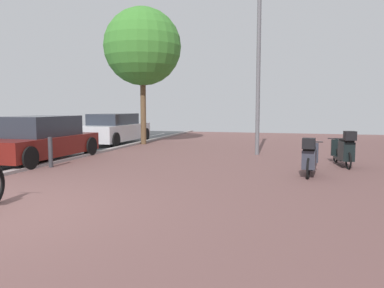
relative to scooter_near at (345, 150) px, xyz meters
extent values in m
cube|color=brown|center=(-0.94, -6.38, -0.49)|extent=(14.40, 40.00, 0.05)
torus|color=black|center=(0.06, -0.40, -0.24)|extent=(0.12, 0.50, 0.50)
torus|color=black|center=(-0.14, 0.93, -0.24)|extent=(0.12, 0.50, 0.50)
cube|color=black|center=(-0.04, 0.27, -0.26)|extent=(0.39, 0.79, 0.08)
cube|color=black|center=(0.02, -0.16, 0.00)|extent=(0.39, 0.63, 0.52)
cube|color=black|center=(0.02, -0.16, 0.29)|extent=(0.34, 0.57, 0.06)
cylinder|color=black|center=(-0.14, 0.91, 0.01)|extent=(0.09, 0.13, 0.50)
cube|color=black|center=(-0.13, 0.84, -0.02)|extent=(0.33, 0.13, 0.49)
cylinder|color=black|center=(-0.13, 0.89, 0.25)|extent=(0.52, 0.11, 0.03)
cube|color=black|center=(0.07, -0.45, 0.44)|extent=(0.32, 0.32, 0.24)
torus|color=black|center=(-1.01, -2.11, -0.23)|extent=(0.10, 0.53, 0.52)
torus|color=black|center=(-0.89, -0.84, -0.23)|extent=(0.10, 0.53, 0.52)
cube|color=#343743|center=(-0.95, -1.47, -0.25)|extent=(0.35, 0.74, 0.08)
cube|color=#343743|center=(-0.99, -1.88, -0.03)|extent=(0.35, 0.59, 0.43)
cube|color=black|center=(-0.99, -1.88, 0.21)|extent=(0.31, 0.53, 0.06)
cylinder|color=#343743|center=(-0.89, -0.86, 0.03)|extent=(0.08, 0.13, 0.53)
cube|color=#343743|center=(-0.90, -0.94, 0.01)|extent=(0.33, 0.11, 0.52)
cylinder|color=black|center=(-0.89, -0.89, 0.29)|extent=(0.52, 0.08, 0.03)
cube|color=black|center=(-1.02, -2.16, 0.36)|extent=(0.31, 0.31, 0.24)
cube|color=maroon|center=(-9.00, -1.12, 0.00)|extent=(1.85, 4.18, 0.58)
cube|color=#282D38|center=(-9.00, -1.01, 0.60)|extent=(1.55, 2.37, 0.62)
cylinder|color=black|center=(-9.88, 0.44, -0.15)|extent=(0.20, 0.62, 0.62)
cylinder|color=black|center=(-8.11, 0.44, -0.15)|extent=(0.20, 0.62, 0.62)
cylinder|color=black|center=(-8.11, -2.69, -0.15)|extent=(0.20, 0.62, 0.62)
cube|color=silver|center=(-9.23, 4.58, 0.06)|extent=(1.66, 4.31, 0.70)
cube|color=#282D38|center=(-9.23, 4.43, 0.65)|extent=(1.40, 2.43, 0.48)
cylinder|color=black|center=(-10.02, 6.21, -0.15)|extent=(0.20, 0.62, 0.62)
cylinder|color=black|center=(-8.44, 6.21, -0.15)|extent=(0.20, 0.62, 0.62)
cylinder|color=black|center=(-10.02, 2.94, -0.15)|extent=(0.20, 0.62, 0.62)
cylinder|color=black|center=(-8.44, 2.94, -0.15)|extent=(0.20, 0.62, 0.62)
cylinder|color=slate|center=(-2.60, 2.12, 2.31)|extent=(0.14, 0.14, 5.54)
cylinder|color=brown|center=(-7.88, 4.65, 1.09)|extent=(0.24, 0.24, 3.10)
sphere|color=#408732|center=(-7.88, 4.65, 3.81)|extent=(3.37, 3.37, 3.37)
cylinder|color=#38383D|center=(-7.79, -2.21, -0.05)|extent=(0.12, 0.12, 0.83)
camera|label=1|loc=(-1.29, -11.26, 1.19)|focal=35.94mm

